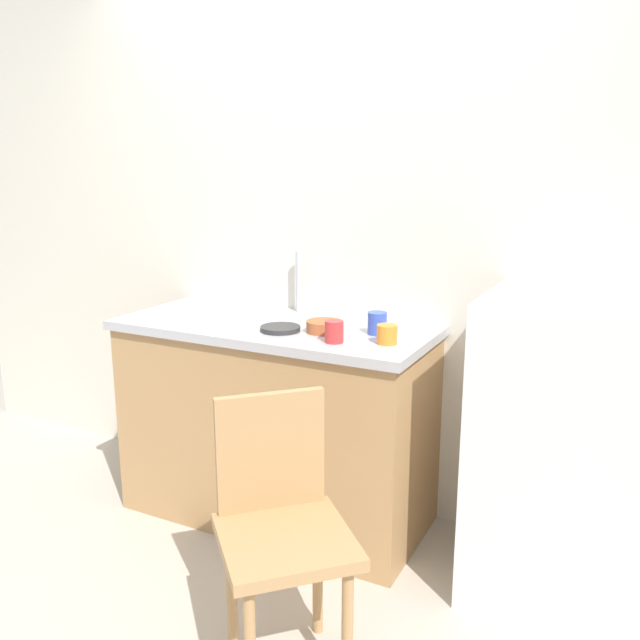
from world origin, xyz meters
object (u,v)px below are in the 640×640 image
at_px(terracotta_bowl, 324,326).
at_px(cup_red, 334,332).
at_px(dish_tray, 227,314).
at_px(cup_orange, 387,334).
at_px(chair, 281,523).
at_px(cup_blue, 377,323).
at_px(refrigerator, 566,451).
at_px(hotplate, 280,329).

height_order(terracotta_bowl, cup_red, cup_red).
bearing_deg(terracotta_bowl, dish_tray, 178.84).
bearing_deg(terracotta_bowl, cup_orange, -9.57).
height_order(chair, dish_tray, dish_tray).
bearing_deg(cup_orange, terracotta_bowl, 170.43).
xyz_separation_m(terracotta_bowl, cup_blue, (0.21, 0.07, 0.02)).
distance_m(refrigerator, cup_red, 0.97).
xyz_separation_m(chair, cup_orange, (0.07, 0.71, 0.46)).
distance_m(refrigerator, cup_orange, 0.79).
xyz_separation_m(chair, dish_tray, (-0.73, 0.77, 0.45)).
bearing_deg(hotplate, refrigerator, 5.56).
xyz_separation_m(dish_tray, terracotta_bowl, (0.50, -0.01, -0.00)).
height_order(refrigerator, hotplate, refrigerator).
distance_m(hotplate, cup_blue, 0.41).
bearing_deg(chair, dish_tray, 88.65).
distance_m(refrigerator, terracotta_bowl, 1.05).
xyz_separation_m(refrigerator, hotplate, (-1.15, -0.11, 0.36)).
distance_m(refrigerator, chair, 1.10).
distance_m(chair, terracotta_bowl, 0.91).
relative_size(refrigerator, cup_blue, 12.49).
relative_size(terracotta_bowl, hotplate, 0.88).
height_order(chair, cup_red, cup_red).
bearing_deg(cup_blue, terracotta_bowl, -161.59).
bearing_deg(dish_tray, cup_red, -12.77).
bearing_deg(chair, terracotta_bowl, 62.00).
height_order(chair, cup_orange, cup_orange).
bearing_deg(terracotta_bowl, chair, -73.22).
relative_size(cup_blue, cup_orange, 1.14).
distance_m(dish_tray, cup_orange, 0.80).
bearing_deg(cup_red, cup_blue, 62.85).
height_order(chair, cup_blue, cup_blue).
relative_size(hotplate, cup_blue, 1.85).
relative_size(refrigerator, cup_red, 13.25).
relative_size(refrigerator, chair, 1.29).
height_order(chair, terracotta_bowl, terracotta_bowl).
xyz_separation_m(terracotta_bowl, cup_orange, (0.30, -0.05, 0.01)).
xyz_separation_m(hotplate, cup_red, (0.28, -0.06, 0.03)).
distance_m(dish_tray, terracotta_bowl, 0.50).
bearing_deg(cup_red, cup_orange, 21.88).
relative_size(terracotta_bowl, cup_blue, 1.63).
distance_m(hotplate, cup_orange, 0.47).
bearing_deg(refrigerator, cup_orange, -171.89).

